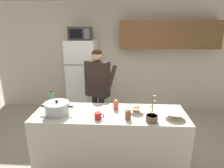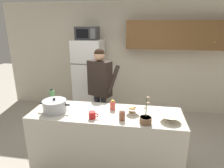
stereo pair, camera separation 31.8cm
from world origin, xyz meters
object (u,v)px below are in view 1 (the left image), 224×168
coffee_mug (98,116)px  bottle_near_edge (116,105)px  bottle_mid_counter (128,114)px  microwave (80,33)px  refrigerator (83,79)px  person_near_pot (98,83)px  empty_bowl (174,115)px  bread_bowl (136,109)px  potted_orchid (152,117)px  bottle_far_corner (52,98)px  cooking_pot (57,108)px

coffee_mug → bottle_near_edge: (0.22, 0.31, 0.02)m
bottle_mid_counter → microwave: bearing=116.4°
refrigerator → person_near_pot: size_ratio=1.04×
refrigerator → empty_bowl: bearing=-50.7°
bottle_near_edge → bread_bowl: bearing=-17.8°
bread_bowl → potted_orchid: 0.31m
bottle_far_corner → potted_orchid: bearing=-17.9°
empty_bowl → bottle_mid_counter: 0.61m
refrigerator → bottle_far_corner: (-0.16, -1.60, 0.15)m
empty_bowl → bottle_mid_counter: size_ratio=1.78×
bottle_mid_counter → bottle_far_corner: size_ratio=0.64×
person_near_pot → bottle_far_corner: bearing=-133.0°
coffee_mug → empty_bowl: (0.99, 0.09, -0.00)m
bread_bowl → coffee_mug: bearing=-156.6°
microwave → bottle_near_edge: (0.83, -1.71, -0.91)m
refrigerator → microwave: microwave is taller
microwave → bottle_far_corner: size_ratio=2.11×
bottle_near_edge → potted_orchid: potted_orchid is taller
microwave → coffee_mug: microwave is taller
microwave → bottle_near_edge: bearing=-64.1°
empty_bowl → bottle_near_edge: (-0.77, 0.22, 0.03)m
potted_orchid → cooking_pot: bearing=173.5°
bottle_near_edge → potted_orchid: bearing=-35.9°
potted_orchid → bottle_mid_counter: bearing=171.9°
person_near_pot → bottle_mid_counter: bearing=-64.4°
microwave → coffee_mug: 2.31m
bottle_mid_counter → coffee_mug: bearing=-177.6°
refrigerator → bread_bowl: (1.12, -1.83, 0.09)m
bottle_near_edge → coffee_mug: bearing=-125.2°
refrigerator → cooking_pot: bearing=-89.0°
bottle_far_corner → potted_orchid: potted_orchid is taller
person_near_pot → potted_orchid: 1.41m
cooking_pot → bottle_mid_counter: (0.97, -0.10, -0.01)m
potted_orchid → person_near_pot: bearing=125.9°
microwave → bottle_near_edge: 2.11m
cooking_pot → empty_bowl: cooking_pot is taller
refrigerator → bottle_mid_counter: 2.26m
coffee_mug → bottle_mid_counter: size_ratio=0.90×
coffee_mug → potted_orchid: potted_orchid is taller
empty_bowl → coffee_mug: bearing=-174.7°
person_near_pot → empty_bowl: size_ratio=6.55×
microwave → bottle_far_corner: bearing=-95.7°
cooking_pot → coffee_mug: size_ratio=3.38×
cooking_pot → bread_bowl: 1.09m
microwave → cooking_pot: 2.11m
microwave → bread_bowl: microwave is taller
empty_bowl → bread_bowl: bearing=165.2°
bottle_far_corner → bread_bowl: bearing=-9.9°
refrigerator → bottle_near_edge: size_ratio=12.13×
bread_bowl → bottle_mid_counter: bearing=-120.5°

